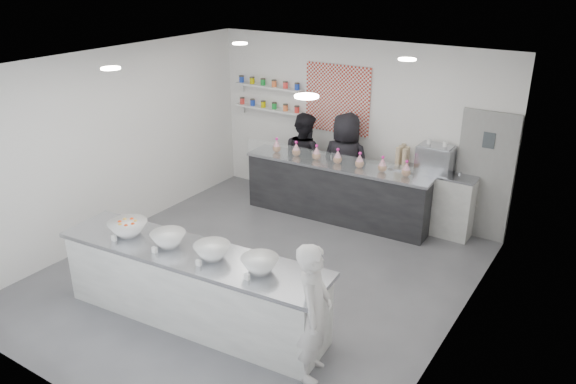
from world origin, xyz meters
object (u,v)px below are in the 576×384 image
object	(u,v)px
back_bar	(336,191)
staff_left	(304,160)
woman_prep	(313,312)
staff_right	(345,165)
espresso_machine	(435,159)
prep_counter	(193,286)
espresso_ledge	(431,201)

from	to	relation	value
back_bar	staff_left	size ratio (longest dim) A/B	1.90
woman_prep	staff_right	bearing A→B (deg)	3.13
espresso_machine	staff_right	distance (m)	1.55
prep_counter	espresso_ledge	xyz separation A→B (m)	(1.58, 4.06, 0.04)
back_bar	espresso_machine	xyz separation A→B (m)	(1.52, 0.45, 0.75)
espresso_ledge	staff_left	world-z (taller)	staff_left
woman_prep	back_bar	bearing A→B (deg)	4.76
espresso_machine	espresso_ledge	bearing A→B (deg)	180.00
espresso_ledge	staff_left	distance (m)	2.36
espresso_ledge	staff_left	xyz separation A→B (m)	(-2.33, -0.20, 0.34)
back_bar	espresso_machine	bearing A→B (deg)	13.69
prep_counter	espresso_machine	distance (m)	4.43
staff_right	woman_prep	bearing A→B (deg)	108.53
prep_counter	staff_left	size ratio (longest dim) A/B	2.06
espresso_ledge	espresso_machine	xyz separation A→B (m)	(0.00, 0.00, 0.73)
staff_left	espresso_machine	bearing A→B (deg)	-155.82
espresso_machine	staff_right	xyz separation A→B (m)	(-1.50, -0.20, -0.33)
espresso_ledge	espresso_machine	distance (m)	0.73
staff_left	woman_prep	bearing A→B (deg)	141.76
prep_counter	staff_left	distance (m)	3.95
back_bar	staff_right	xyz separation A→B (m)	(0.02, 0.25, 0.41)
back_bar	espresso_ledge	size ratio (longest dim) A/B	2.35
staff_left	prep_counter	bearing A→B (deg)	120.16
staff_left	back_bar	bearing A→B (deg)	-177.94
staff_right	prep_counter	bearing A→B (deg)	84.23
back_bar	espresso_ledge	world-z (taller)	espresso_ledge
espresso_machine	woman_prep	distance (m)	4.14
espresso_ledge	prep_counter	bearing A→B (deg)	-111.30
prep_counter	back_bar	size ratio (longest dim) A/B	1.08
woman_prep	espresso_machine	bearing A→B (deg)	-17.68
back_bar	espresso_machine	world-z (taller)	espresso_machine
espresso_machine	woman_prep	bearing A→B (deg)	-87.75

